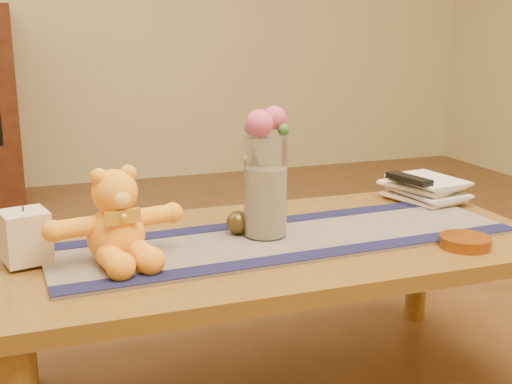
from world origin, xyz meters
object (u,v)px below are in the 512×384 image
object	(u,v)px
bronze_ball	(238,223)
glass_vase	(265,187)
book_bottom	(405,202)
amber_dish	(465,242)
pillar_candle	(25,236)
teddy_bear	(115,216)
tv_remote	(409,179)

from	to	relation	value
bronze_ball	glass_vase	bearing A→B (deg)	-29.95
book_bottom	amber_dish	xyz separation A→B (m)	(-0.08, -0.39, 0.00)
pillar_candle	amber_dish	xyz separation A→B (m)	(1.03, -0.24, -0.05)
pillar_candle	bronze_ball	xyz separation A→B (m)	(0.52, 0.03, -0.03)
bronze_ball	amber_dish	xyz separation A→B (m)	(0.51, -0.27, -0.02)
book_bottom	pillar_candle	bearing A→B (deg)	173.18
teddy_bear	pillar_candle	bearing A→B (deg)	152.41
amber_dish	bronze_ball	bearing A→B (deg)	151.98
teddy_bear	tv_remote	size ratio (longest dim) A/B	1.92
teddy_bear	book_bottom	distance (m)	0.94
glass_vase	bronze_ball	bearing A→B (deg)	150.05
pillar_candle	book_bottom	size ratio (longest dim) A/B	0.54
bronze_ball	tv_remote	distance (m)	0.60
pillar_candle	bronze_ball	bearing A→B (deg)	3.03
pillar_candle	bronze_ball	distance (m)	0.52
pillar_candle	bronze_ball	world-z (taller)	pillar_candle
book_bottom	tv_remote	size ratio (longest dim) A/B	1.39
bronze_ball	book_bottom	bearing A→B (deg)	12.03
book_bottom	teddy_bear	bearing A→B (deg)	178.39
teddy_bear	book_bottom	xyz separation A→B (m)	(0.91, 0.21, -0.10)
glass_vase	book_bottom	distance (m)	0.56
book_bottom	bronze_ball	bearing A→B (deg)	177.39
glass_vase	amber_dish	world-z (taller)	glass_vase
bronze_ball	amber_dish	world-z (taller)	bronze_ball
teddy_bear	book_bottom	size ratio (longest dim) A/B	1.38
pillar_candle	tv_remote	xyz separation A→B (m)	(1.11, 0.14, 0.02)
teddy_bear	book_bottom	world-z (taller)	teddy_bear
teddy_bear	glass_vase	world-z (taller)	glass_vase
teddy_bear	glass_vase	distance (m)	0.39
book_bottom	tv_remote	bearing A→B (deg)	-93.00
pillar_candle	tv_remote	world-z (taller)	pillar_candle
glass_vase	amber_dish	distance (m)	0.52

